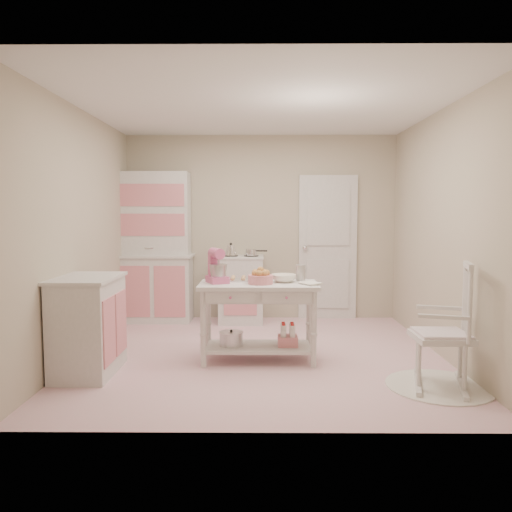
{
  "coord_description": "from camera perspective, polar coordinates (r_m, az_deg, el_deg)",
  "views": [
    {
      "loc": [
        -0.02,
        -5.22,
        1.52
      ],
      "look_at": [
        -0.06,
        0.3,
        1.03
      ],
      "focal_mm": 35.0,
      "sensor_mm": 36.0,
      "label": 1
    }
  ],
  "objects": [
    {
      "name": "door",
      "position": [
        7.17,
        8.19,
        0.98
      ],
      "size": [
        0.82,
        0.05,
        2.04
      ],
      "primitive_type": "cube",
      "color": "silver",
      "rests_on": "ground"
    },
    {
      "name": "room_shell",
      "position": [
        5.22,
        0.63,
        6.45
      ],
      "size": [
        3.84,
        3.84,
        2.62
      ],
      "color": "pink",
      "rests_on": "ground"
    },
    {
      "name": "hutch",
      "position": [
        7.05,
        -11.5,
        1.03
      ],
      "size": [
        1.06,
        0.5,
        2.08
      ],
      "primitive_type": "cube",
      "color": "silver",
      "rests_on": "ground"
    },
    {
      "name": "recipe_book",
      "position": [
        4.97,
        5.49,
        -3.19
      ],
      "size": [
        0.25,
        0.27,
        0.02
      ],
      "primitive_type": "imported",
      "rotation": [
        0.0,
        0.0,
        0.58
      ],
      "color": "white",
      "rests_on": "work_table"
    },
    {
      "name": "base_cabinet",
      "position": [
        4.98,
        -18.63,
        -7.51
      ],
      "size": [
        0.54,
        0.84,
        0.92
      ],
      "primitive_type": "cube",
      "color": "silver",
      "rests_on": "ground"
    },
    {
      "name": "bread_basket",
      "position": [
        5.01,
        0.52,
        -2.7
      ],
      "size": [
        0.25,
        0.25,
        0.09
      ],
      "primitive_type": "cylinder",
      "color": "#DC7E88",
      "rests_on": "work_table"
    },
    {
      "name": "lace_rug",
      "position": [
        4.77,
        20.21,
        -13.78
      ],
      "size": [
        0.92,
        0.92,
        0.01
      ],
      "primitive_type": "cylinder",
      "color": "white",
      "rests_on": "ground"
    },
    {
      "name": "metal_pitcher",
      "position": [
        5.23,
        5.12,
        -1.95
      ],
      "size": [
        0.1,
        0.1,
        0.17
      ],
      "primitive_type": "cylinder",
      "color": "silver",
      "rests_on": "work_table"
    },
    {
      "name": "stand_mixer",
      "position": [
        5.08,
        -4.45,
        -1.18
      ],
      "size": [
        0.3,
        0.34,
        0.34
      ],
      "primitive_type": "cube",
      "rotation": [
        0.0,
        0.0,
        0.43
      ],
      "color": "#D75A90",
      "rests_on": "work_table"
    },
    {
      "name": "cookie_tray",
      "position": [
        5.25,
        -1.34,
        -2.76
      ],
      "size": [
        0.34,
        0.24,
        0.02
      ],
      "primitive_type": "cube",
      "color": "silver",
      "rests_on": "work_table"
    },
    {
      "name": "work_table",
      "position": [
        5.14,
        0.29,
        -7.54
      ],
      "size": [
        1.2,
        0.6,
        0.8
      ],
      "primitive_type": "cube",
      "color": "silver",
      "rests_on": "ground"
    },
    {
      "name": "stove",
      "position": [
        6.92,
        -1.71,
        -3.78
      ],
      "size": [
        0.62,
        0.57,
        0.92
      ],
      "primitive_type": "cube",
      "color": "silver",
      "rests_on": "ground"
    },
    {
      "name": "mixing_bowl",
      "position": [
        5.15,
        3.19,
        -2.56
      ],
      "size": [
        0.26,
        0.26,
        0.08
      ],
      "primitive_type": "imported",
      "color": "white",
      "rests_on": "work_table"
    },
    {
      "name": "rocking_chair",
      "position": [
        4.62,
        20.42,
        -7.37
      ],
      "size": [
        0.66,
        0.82,
        1.1
      ],
      "primitive_type": "cube",
      "rotation": [
        0.0,
        0.0,
        -0.28
      ],
      "color": "silver",
      "rests_on": "ground"
    }
  ]
}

